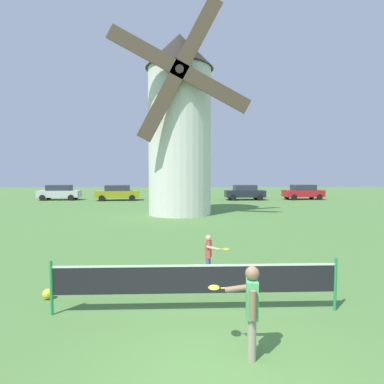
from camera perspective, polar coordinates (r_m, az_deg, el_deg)
name	(u,v)px	position (r m, az deg, el deg)	size (l,w,h in m)	color
ground_plane	(222,370)	(5.41, 5.28, -28.39)	(120.00, 120.00, 0.00)	#517F3D
windmill	(180,123)	(22.69, -2.15, 11.91)	(8.64, 4.95, 13.29)	silver
tennis_net	(196,279)	(6.89, 0.64, -14.89)	(5.82, 0.06, 1.10)	#238E4C
player_near	(251,306)	(5.39, 10.09, -18.91)	(0.77, 0.64, 1.43)	#9E937F
player_far	(209,253)	(9.21, 3.01, -10.45)	(0.67, 0.62, 1.14)	slate
stray_ball	(48,294)	(8.41, -23.68, -15.86)	(0.23, 0.23, 0.23)	yellow
parked_car_silver	(59,192)	(36.89, -21.97, -0.04)	(4.21, 1.98, 1.56)	silver
parked_car_mustard	(118,193)	(34.61, -12.76, -0.09)	(4.53, 2.26, 1.56)	#999919
parked_car_blue	(182,192)	(34.88, -1.69, 0.02)	(4.08, 2.03, 1.56)	#334C99
parked_car_black	(245,192)	(34.77, 9.14, -0.03)	(4.11, 1.99, 1.56)	#1E232D
parked_car_red	(303,192)	(36.89, 18.68, 0.03)	(4.30, 2.23, 1.56)	red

